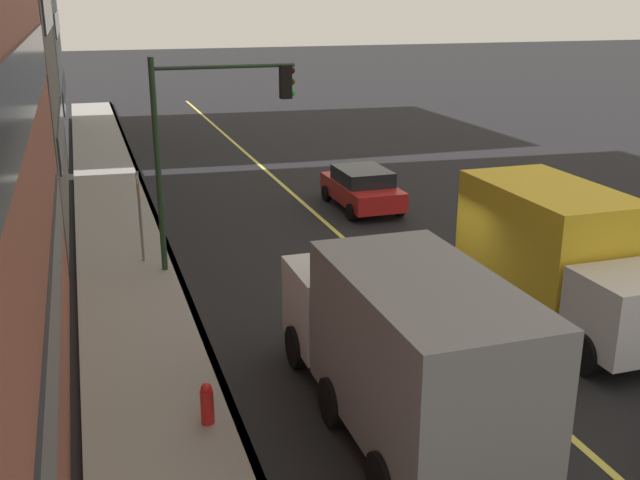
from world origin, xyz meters
TOP-DOWN VIEW (x-y plane):
  - ground at (0.00, 0.00)m, footprint 200.00×200.00m
  - sidewalk_slab at (0.00, 6.83)m, footprint 80.00×2.76m
  - curb_edge at (0.00, 5.53)m, footprint 80.00×0.16m
  - lane_stripe_center at (0.00, 0.00)m, footprint 80.00×0.16m
  - car_red at (8.17, -1.86)m, footprint 4.18×2.04m
  - truck_gray at (-5.76, 2.72)m, footprint 6.91×2.56m
  - truck_yellow at (-2.41, -2.87)m, footprint 6.52×2.66m
  - pedestrian_with_backpack at (-0.07, 0.83)m, footprint 0.42×0.41m
  - traffic_light_mast at (3.42, 4.41)m, footprint 0.28×3.92m
  - street_sign_post at (4.35, 6.36)m, footprint 0.60×0.08m
  - fire_hydrant at (-4.80, 6.05)m, footprint 0.24×0.24m

SIDE VIEW (x-z plane):
  - ground at x=0.00m, z-range 0.00..0.00m
  - lane_stripe_center at x=0.00m, z-range 0.00..0.01m
  - sidewalk_slab at x=0.00m, z-range 0.00..0.15m
  - curb_edge at x=0.00m, z-range 0.00..0.15m
  - fire_hydrant at x=-4.80m, z-range 0.00..0.94m
  - car_red at x=8.17m, z-range 0.04..1.53m
  - pedestrian_with_backpack at x=-0.07m, z-range 0.13..1.73m
  - truck_yellow at x=-2.41m, z-range 0.08..3.17m
  - street_sign_post at x=4.35m, z-range 0.25..3.04m
  - truck_gray at x=-5.76m, z-range 0.08..3.21m
  - traffic_light_mast at x=3.42m, z-range 1.09..7.04m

